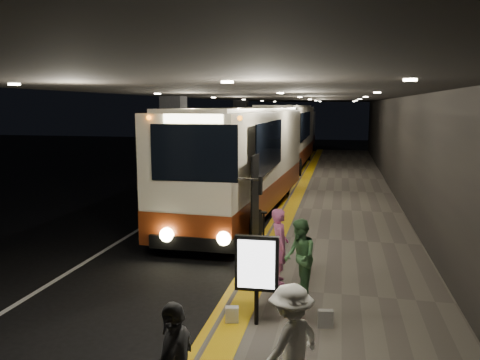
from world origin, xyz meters
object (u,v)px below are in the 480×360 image
(passenger_waiting_white, at_px, (291,343))
(bag_polka, at_px, (325,319))
(info_sign, at_px, (257,265))
(passenger_boarding, at_px, (280,246))
(bag_plain, at_px, (232,315))
(coach_third, at_px, (297,133))
(coach_main, at_px, (244,165))
(passenger_waiting_green, at_px, (300,257))
(stanchion_post, at_px, (264,235))
(coach_second, at_px, (286,138))

(passenger_waiting_white, distance_m, bag_polka, 2.31)
(info_sign, bearing_deg, passenger_waiting_white, -70.43)
(passenger_boarding, xyz_separation_m, bag_plain, (-0.58, -2.15, -0.69))
(coach_third, height_order, bag_polka, coach_third)
(coach_third, distance_m, bag_polka, 34.32)
(coach_main, bearing_deg, passenger_boarding, -69.35)
(coach_third, bearing_deg, passenger_waiting_green, -83.09)
(coach_main, distance_m, stanchion_post, 5.84)
(passenger_waiting_green, relative_size, bag_polka, 4.97)
(passenger_boarding, distance_m, passenger_waiting_green, 0.74)
(bag_polka, bearing_deg, passenger_waiting_white, -100.29)
(passenger_waiting_green, bearing_deg, stanchion_post, -171.60)
(bag_polka, xyz_separation_m, bag_plain, (-1.66, -0.17, -0.01))
(bag_polka, distance_m, info_sign, 1.55)
(coach_second, bearing_deg, coach_third, 92.38)
(bag_polka, height_order, info_sign, info_sign)
(passenger_waiting_green, bearing_deg, passenger_boarding, -156.65)
(bag_polka, bearing_deg, passenger_boarding, 118.59)
(bag_plain, relative_size, info_sign, 0.18)
(coach_second, bearing_deg, passenger_boarding, -83.04)
(coach_third, relative_size, bag_polka, 35.04)
(coach_main, relative_size, coach_third, 1.11)
(coach_second, height_order, bag_polka, coach_second)
(passenger_boarding, relative_size, stanchion_post, 1.42)
(coach_second, xyz_separation_m, passenger_waiting_green, (2.78, -21.67, -0.96))
(bag_polka, relative_size, stanchion_post, 0.27)
(passenger_boarding, distance_m, stanchion_post, 1.82)
(passenger_waiting_white, xyz_separation_m, bag_polka, (0.40, 2.19, -0.64))
(passenger_waiting_green, height_order, bag_plain, passenger_waiting_green)
(passenger_waiting_white, relative_size, bag_plain, 5.36)
(coach_main, xyz_separation_m, passenger_waiting_white, (2.99, -11.35, -0.90))
(passenger_waiting_white, bearing_deg, coach_second, -137.68)
(bag_polka, height_order, stanchion_post, stanchion_post)
(coach_main, relative_size, coach_second, 0.98)
(passenger_waiting_white, bearing_deg, bag_plain, -112.26)
(coach_main, xyz_separation_m, passenger_boarding, (2.30, -7.18, -0.86))
(coach_main, bearing_deg, bag_plain, -76.68)
(bag_plain, bearing_deg, bag_polka, 5.81)
(passenger_waiting_green, bearing_deg, bag_polka, 4.29)
(coach_second, height_order, bag_plain, coach_second)
(bag_plain, xyz_separation_m, stanchion_post, (-0.05, 3.84, 0.44))
(bag_plain, height_order, info_sign, info_sign)
(passenger_waiting_green, bearing_deg, info_sign, -39.85)
(bag_plain, distance_m, info_sign, 1.05)
(bag_polka, distance_m, bag_plain, 1.67)
(passenger_boarding, xyz_separation_m, passenger_waiting_green, (0.49, -0.55, -0.04))
(stanchion_post, bearing_deg, bag_polka, -65.00)
(coach_third, height_order, passenger_waiting_white, coach_third)
(bag_plain, distance_m, stanchion_post, 3.87)
(bag_plain, bearing_deg, coach_third, 93.36)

